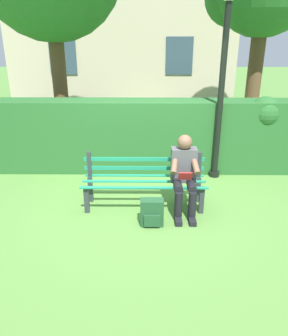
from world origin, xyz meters
name	(u,v)px	position (x,y,z in m)	size (l,w,h in m)	color
ground	(144,207)	(0.00, 0.00, 0.00)	(60.00, 60.00, 0.00)	#517F38
park_bench	(144,180)	(0.00, -0.07, 0.42)	(1.90, 0.53, 0.84)	#2D3338
person_seated	(184,173)	(-0.60, 0.10, 0.62)	(0.44, 0.73, 1.18)	#4C4C51
hedge_backdrop	(163,135)	(-0.36, -1.65, 0.72)	(6.46, 0.74, 1.49)	#265B28
building_facade	(123,8)	(0.83, -8.29, 3.55)	(7.78, 2.87, 7.10)	#BCAD93
backpack	(152,213)	(-0.12, 0.53, 0.19)	(0.33, 0.25, 0.39)	#1E4728
lamp_post	(223,66)	(-1.35, -1.27, 2.05)	(0.29, 0.29, 3.32)	black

